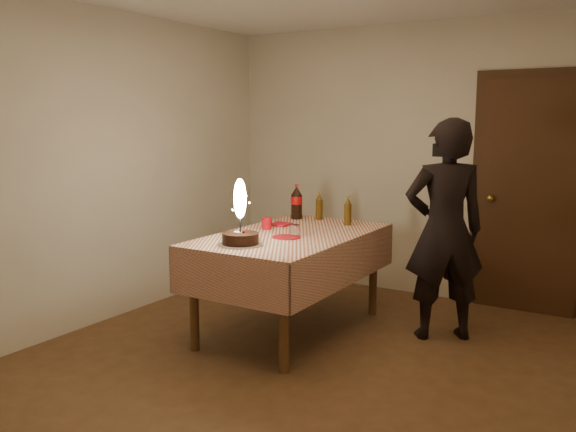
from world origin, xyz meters
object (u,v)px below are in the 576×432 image
(red_cup, at_px, (267,223))
(amber_bottle_right, at_px, (348,211))
(cola_bottle, at_px, (297,202))
(amber_bottle_left, at_px, (319,206))
(dining_table, at_px, (291,247))
(clear_cup, at_px, (295,230))
(red_plate, at_px, (286,237))
(photographer, at_px, (444,230))
(birthday_cake, at_px, (240,228))

(red_cup, height_order, amber_bottle_right, amber_bottle_right)
(cola_bottle, distance_m, amber_bottle_left, 0.21)
(dining_table, relative_size, red_cup, 17.20)
(amber_bottle_left, bearing_deg, clear_cup, -74.41)
(red_plate, height_order, photographer, photographer)
(dining_table, distance_m, photographer, 1.20)
(dining_table, bearing_deg, amber_bottle_right, 70.99)
(amber_bottle_left, relative_size, amber_bottle_right, 1.00)
(birthday_cake, xyz_separation_m, photographer, (1.18, 1.04, -0.07))
(red_plate, bearing_deg, cola_bottle, 115.70)
(dining_table, relative_size, cola_bottle, 5.42)
(red_plate, distance_m, clear_cup, 0.10)
(birthday_cake, height_order, red_cup, birthday_cake)
(dining_table, height_order, red_plate, red_plate)
(red_cup, bearing_deg, cola_bottle, 96.47)
(red_plate, distance_m, amber_bottle_right, 0.78)
(dining_table, height_order, red_cup, red_cup)
(clear_cup, distance_m, cola_bottle, 0.84)
(birthday_cake, bearing_deg, amber_bottle_left, 92.28)
(amber_bottle_right, relative_size, photographer, 0.15)
(red_cup, distance_m, cola_bottle, 0.61)
(red_cup, bearing_deg, amber_bottle_right, 48.55)
(dining_table, height_order, amber_bottle_right, amber_bottle_right)
(birthday_cake, relative_size, red_cup, 4.80)
(clear_cup, distance_m, amber_bottle_right, 0.69)
(clear_cup, bearing_deg, birthday_cake, -109.74)
(photographer, bearing_deg, amber_bottle_left, 168.99)
(birthday_cake, bearing_deg, photographer, 41.61)
(birthday_cake, relative_size, clear_cup, 5.34)
(dining_table, height_order, clear_cup, clear_cup)
(red_cup, xyz_separation_m, clear_cup, (0.35, -0.13, -0.01))
(red_cup, relative_size, photographer, 0.06)
(red_plate, relative_size, photographer, 0.13)
(amber_bottle_left, distance_m, amber_bottle_right, 0.37)
(clear_cup, bearing_deg, cola_bottle, 119.82)
(red_cup, xyz_separation_m, amber_bottle_left, (0.13, 0.67, 0.07))
(dining_table, bearing_deg, birthday_cake, -99.64)
(red_plate, xyz_separation_m, amber_bottle_left, (-0.20, 0.89, 0.11))
(dining_table, distance_m, birthday_cake, 0.61)
(red_plate, height_order, clear_cup, clear_cup)
(red_cup, xyz_separation_m, photographer, (1.35, 0.43, 0.01))
(red_cup, distance_m, clear_cup, 0.37)
(birthday_cake, distance_m, cola_bottle, 1.23)
(clear_cup, bearing_deg, dining_table, 136.57)
(amber_bottle_left, bearing_deg, dining_table, -78.70)
(dining_table, bearing_deg, amber_bottle_left, 101.30)
(amber_bottle_left, bearing_deg, red_plate, -77.42)
(cola_bottle, bearing_deg, red_plate, -64.30)
(red_plate, xyz_separation_m, clear_cup, (0.03, 0.09, 0.04))
(red_plate, distance_m, photographer, 1.22)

